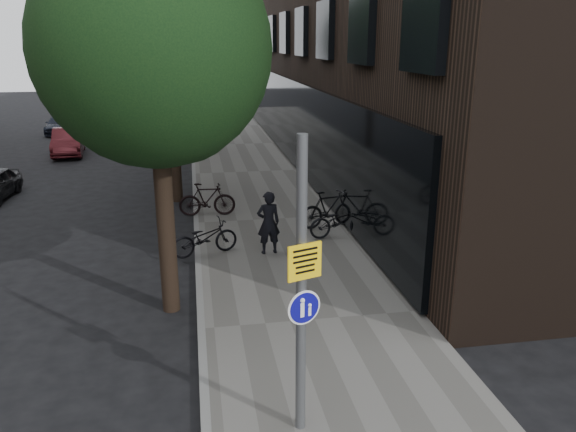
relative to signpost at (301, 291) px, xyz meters
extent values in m
cube|color=#63615C|center=(0.91, 9.82, -2.21)|extent=(4.50, 60.00, 0.12)
cube|color=slate|center=(-1.34, 9.82, -2.20)|extent=(0.15, 60.00, 0.13)
cylinder|color=black|center=(-1.94, 4.32, -0.67)|extent=(0.36, 0.36, 3.20)
sphere|color=black|center=(-1.94, 4.32, 3.03)|extent=(4.40, 4.40, 4.40)
sphere|color=black|center=(-1.54, 5.12, 2.03)|extent=(2.64, 2.64, 2.64)
cylinder|color=black|center=(-1.94, 12.82, -0.67)|extent=(0.36, 0.36, 3.20)
sphere|color=black|center=(-1.94, 12.82, 3.03)|extent=(5.00, 5.00, 5.00)
sphere|color=black|center=(-1.54, 13.62, 2.03)|extent=(3.00, 3.00, 3.00)
cylinder|color=black|center=(-1.94, 21.82, -0.67)|extent=(0.36, 0.36, 3.20)
sphere|color=black|center=(-1.94, 21.82, 3.03)|extent=(5.00, 5.00, 5.00)
sphere|color=black|center=(-1.54, 22.62, 2.03)|extent=(3.00, 3.00, 3.00)
cylinder|color=#595B5E|center=(0.00, 0.00, -0.02)|extent=(0.14, 0.14, 4.25)
cube|color=yellow|center=(0.00, 0.00, 0.45)|extent=(0.47, 0.18, 0.49)
cylinder|color=#0D0B7C|center=(0.00, 0.00, -0.21)|extent=(0.42, 0.15, 0.43)
cylinder|color=white|center=(0.00, 0.00, -0.21)|extent=(0.47, 0.17, 0.49)
imported|color=black|center=(0.50, 6.94, -1.31)|extent=(0.64, 0.46, 1.66)
imported|color=black|center=(2.66, 7.85, -1.67)|extent=(1.86, 0.84, 0.95)
imported|color=black|center=(2.55, 8.77, -1.59)|extent=(1.92, 0.95, 1.11)
imported|color=black|center=(-1.14, 7.10, -1.68)|extent=(1.86, 1.13, 0.92)
imported|color=black|center=(-0.97, 10.50, -1.61)|extent=(1.79, 0.59, 1.06)
imported|color=#4F161B|center=(-7.39, 22.27, -1.62)|extent=(1.80, 4.04, 1.29)
imported|color=black|center=(-9.21, 29.29, -1.73)|extent=(1.75, 3.78, 1.07)
camera|label=1|loc=(-1.33, -6.70, 3.20)|focal=35.00mm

